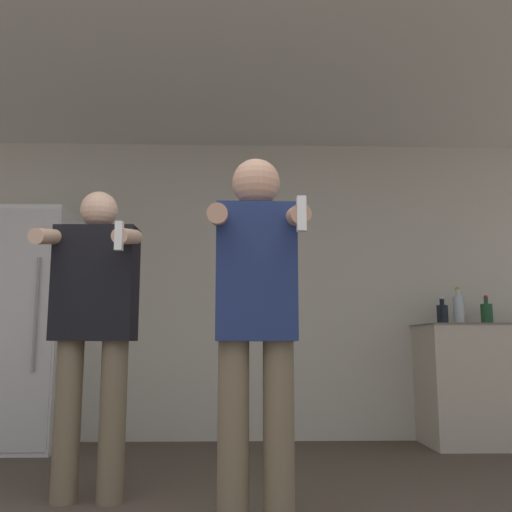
% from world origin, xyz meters
% --- Properties ---
extents(wall_back, '(7.00, 0.06, 2.55)m').
position_xyz_m(wall_back, '(0.00, 3.31, 1.27)').
color(wall_back, beige).
rests_on(wall_back, ground_plane).
extents(ceiling_slab, '(7.00, 3.80, 0.05)m').
position_xyz_m(ceiling_slab, '(0.00, 1.64, 2.57)').
color(ceiling_slab, silver).
rests_on(ceiling_slab, wall_back).
extents(refrigerator, '(0.75, 0.70, 1.83)m').
position_xyz_m(refrigerator, '(-1.51, 2.94, 0.92)').
color(refrigerator, white).
rests_on(refrigerator, ground_plane).
extents(counter, '(1.21, 0.62, 0.95)m').
position_xyz_m(counter, '(2.26, 2.98, 0.48)').
color(counter, '#BCB29E').
rests_on(counter, ground_plane).
extents(bottle_dark_rum, '(0.09, 0.09, 0.23)m').
position_xyz_m(bottle_dark_rum, '(1.86, 3.02, 1.04)').
color(bottle_dark_rum, black).
rests_on(bottle_dark_rum, counter).
extents(bottle_green_wine, '(0.09, 0.09, 0.31)m').
position_xyz_m(bottle_green_wine, '(1.99, 3.02, 1.08)').
color(bottle_green_wine, silver).
rests_on(bottle_green_wine, counter).
extents(bottle_brown_liquor, '(0.10, 0.10, 0.24)m').
position_xyz_m(bottle_brown_liquor, '(2.22, 3.02, 1.04)').
color(bottle_brown_liquor, '#194723').
rests_on(bottle_brown_liquor, counter).
extents(person_woman_foreground, '(0.42, 0.43, 1.61)m').
position_xyz_m(person_woman_foreground, '(0.28, 0.89, 0.92)').
color(person_woman_foreground, '#75664C').
rests_on(person_woman_foreground, ground_plane).
extents(person_man_side, '(0.49, 0.47, 1.60)m').
position_xyz_m(person_man_side, '(-0.56, 1.42, 0.93)').
color(person_man_side, '#75664C').
rests_on(person_man_side, ground_plane).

